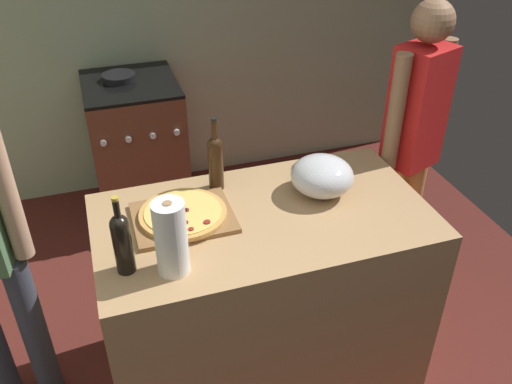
{
  "coord_description": "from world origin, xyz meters",
  "views": [
    {
      "loc": [
        -0.35,
        -1.02,
        2.22
      ],
      "look_at": [
        0.24,
        0.8,
        0.94
      ],
      "focal_mm": 38.47,
      "sensor_mm": 36.0,
      "label": 1
    }
  ],
  "objects": [
    {
      "name": "ground_plane",
      "position": [
        0.0,
        1.28,
        -0.01
      ],
      "size": [
        4.21,
        3.17,
        0.02
      ],
      "primitive_type": "cube",
      "color": "#511E19"
    },
    {
      "name": "kitchen_wall_rear",
      "position": [
        0.0,
        2.62,
        1.3
      ],
      "size": [
        4.21,
        0.1,
        2.6
      ],
      "primitive_type": "cube",
      "color": "#99A889",
      "rests_on": "ground_plane"
    },
    {
      "name": "counter",
      "position": [
        0.24,
        0.7,
        0.45
      ],
      "size": [
        1.38,
        0.76,
        0.89
      ],
      "primitive_type": "cube",
      "color": "tan",
      "rests_on": "ground_plane"
    },
    {
      "name": "cutting_board",
      "position": [
        -0.07,
        0.77,
        0.9
      ],
      "size": [
        0.4,
        0.32,
        0.02
      ],
      "primitive_type": "cube",
      "color": "olive",
      "rests_on": "counter"
    },
    {
      "name": "pizza",
      "position": [
        -0.07,
        0.77,
        0.92
      ],
      "size": [
        0.35,
        0.35,
        0.03
      ],
      "color": "tan",
      "rests_on": "cutting_board"
    },
    {
      "name": "mixing_bowl",
      "position": [
        0.54,
        0.78,
        0.98
      ],
      "size": [
        0.27,
        0.27,
        0.17
      ],
      "color": "#B2B2B7",
      "rests_on": "counter"
    },
    {
      "name": "paper_towel_roll",
      "position": [
        -0.17,
        0.48,
        1.04
      ],
      "size": [
        0.11,
        0.11,
        0.29
      ],
      "color": "white",
      "rests_on": "counter"
    },
    {
      "name": "wine_bottle_green",
      "position": [
        0.11,
        0.96,
        1.03
      ],
      "size": [
        0.07,
        0.07,
        0.34
      ],
      "color": "#331E0F",
      "rests_on": "counter"
    },
    {
      "name": "wine_bottle_amber",
      "position": [
        -0.33,
        0.53,
        1.03
      ],
      "size": [
        0.07,
        0.07,
        0.32
      ],
      "color": "black",
      "rests_on": "counter"
    },
    {
      "name": "stove",
      "position": [
        -0.11,
        2.22,
        0.47
      ],
      "size": [
        0.57,
        0.64,
        0.97
      ],
      "color": "brown",
      "rests_on": "ground_plane"
    },
    {
      "name": "person_in_red",
      "position": [
        1.14,
        1.03,
        0.93
      ],
      "size": [
        0.38,
        0.27,
        1.61
      ],
      "color": "#D88C4C",
      "rests_on": "ground_plane"
    }
  ]
}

